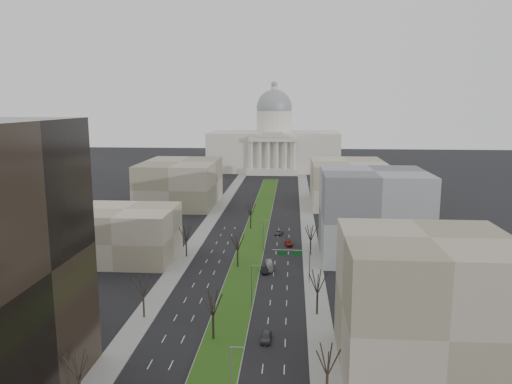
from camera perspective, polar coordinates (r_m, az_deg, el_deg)
The scene contains 28 objects.
ground at distance 169.11m, azimuth 0.07°, elevation -4.26°, with size 600.00×600.00×0.00m, color black.
median at distance 168.11m, azimuth 0.04°, elevation -4.31°, with size 8.00×222.03×0.20m.
sidewalk_left at distance 147.57m, azimuth -7.49°, elevation -6.49°, with size 5.00×330.00×0.15m, color gray.
sidewalk_right at distance 144.71m, azimuth 6.31°, elevation -6.80°, with size 5.00×330.00×0.15m, color gray.
capitol at distance 314.19m, azimuth 2.06°, elevation 5.47°, with size 80.00×46.00×55.00m.
building_beige_left at distance 140.45m, azimuth -14.61°, elevation -4.67°, with size 26.00×22.00×14.00m, color tan.
building_tan_right at distance 84.23m, azimuth 18.84°, elevation -12.16°, with size 26.00×24.00×22.00m, color gray.
building_grey_right at distance 140.40m, azimuth 13.20°, elevation -2.51°, with size 28.00×26.00×24.00m, color slate.
building_far_left at distance 211.29m, azimuth -8.64°, elevation 1.04°, with size 30.00×40.00×18.00m, color gray.
building_far_right at distance 212.20m, azimuth 10.43°, elevation 1.03°, with size 30.00×40.00×18.00m, color tan.
tree_left_near at distance 76.68m, azimuth -19.66°, elevation -18.15°, with size 5.10×5.10×9.18m.
tree_left_mid at distance 102.13m, azimuth -12.81°, elevation -10.26°, with size 5.40×5.40×9.72m.
tree_left_far at distance 139.09m, azimuth -8.01°, elevation -4.64°, with size 5.28×5.28×9.50m.
tree_right_near at distance 74.57m, azimuth 8.20°, elevation -18.41°, with size 5.16×5.16×9.29m.
tree_right_mid at distance 101.71m, azimuth 7.06°, elevation -10.07°, with size 5.52×5.52×9.94m.
tree_right_far at distance 140.05m, azimuth 6.28°, elevation -4.63°, with size 5.04×5.04×9.07m.
tree_median_a at distance 91.54m, azimuth -4.96°, elevation -12.49°, with size 5.40×5.40×9.72m.
tree_median_b at distance 129.01m, azimuth -2.13°, elevation -5.66°, with size 5.40×5.40×9.72m.
tree_median_c at distance 167.65m, azimuth -0.62°, elevation -1.93°, with size 5.40×5.40×9.72m.
streetlamp_median_a at distance 74.02m, azimuth -2.85°, elevation -20.21°, with size 1.90×0.20×9.16m.
streetlamp_median_b at distance 105.52m, azimuth -0.48°, elevation -10.58°, with size 1.90×0.20×9.16m.
streetlamp_median_c at distance 143.52m, azimuth 0.84°, elevation -4.92°, with size 1.90×0.20×9.16m.
mast_arm_signs at distance 118.98m, azimuth 4.84°, elevation -7.52°, with size 9.12×0.24×8.09m.
car_grey_near at distance 93.34m, azimuth 1.17°, elevation -16.19°, with size 1.83×4.56×1.55m, color #414348.
car_black at distance 127.00m, azimuth 0.99°, elevation -8.87°, with size 1.61×4.62×1.52m, color black.
car_red at distance 150.38m, azimuth 3.74°, elevation -5.85°, with size 2.02×4.97×1.44m, color maroon.
car_grey_far at distance 162.31m, azimuth 2.65°, elevation -4.66°, with size 2.11×4.58×1.27m, color #46484D.
box_van at distance 129.51m, azimuth 1.54°, elevation -8.40°, with size 1.57×6.70×1.87m, color silver.
Camera 1 is at (11.93, -43.30, 42.29)m, focal length 35.00 mm.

